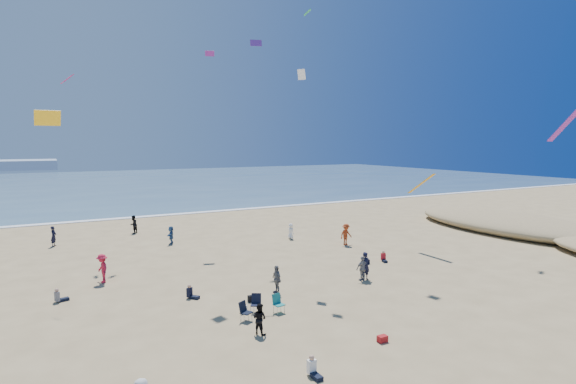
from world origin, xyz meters
TOP-DOWN VIEW (x-y plane):
  - ocean at (0.00, 95.00)m, footprint 220.00×100.00m
  - surf_line at (0.00, 45.00)m, footprint 220.00×1.20m
  - standing_flyers at (2.87, 16.65)m, footprint 29.08×39.77m
  - seated_group at (1.27, 9.08)m, footprint 23.44×18.95m
  - chair_cluster at (0.93, 9.08)m, footprint 2.75×1.62m
  - white_tote at (0.26, 9.81)m, footprint 0.35×0.20m
  - black_backpack at (1.27, 11.20)m, footprint 0.30×0.22m
  - cooler at (4.51, 3.48)m, footprint 0.45×0.30m
  - navy_bag at (12.39, 14.45)m, footprint 0.28×0.18m
  - kites_aloft at (9.49, 12.77)m, footprint 50.73×44.17m

SIDE VIEW (x-z plane):
  - ocean at x=0.00m, z-range 0.00..0.06m
  - surf_line at x=0.00m, z-range 0.00..0.08m
  - cooler at x=4.51m, z-range 0.00..0.30m
  - navy_bag at x=12.39m, z-range 0.00..0.34m
  - black_backpack at x=1.27m, z-range 0.00..0.38m
  - white_tote at x=0.26m, z-range 0.00..0.40m
  - seated_group at x=1.27m, z-range 0.00..0.84m
  - chair_cluster at x=0.93m, z-range 0.00..1.00m
  - standing_flyers at x=2.87m, z-range -0.08..1.86m
  - kites_aloft at x=9.49m, z-range -0.59..30.01m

